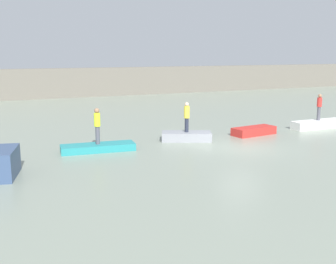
# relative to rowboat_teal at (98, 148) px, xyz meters

# --- Properties ---
(ground_plane) EXTENTS (120.00, 120.00, 0.00)m
(ground_plane) POSITION_rel_rowboat_teal_xyz_m (7.15, -2.39, -0.19)
(ground_plane) COLOR gray
(embankment_wall) EXTENTS (80.00, 1.20, 3.29)m
(embankment_wall) POSITION_rel_rowboat_teal_xyz_m (7.15, 26.43, 1.46)
(embankment_wall) COLOR #666056
(embankment_wall) RESTS_ON ground_plane
(rowboat_teal) EXTENTS (3.88, 1.54, 0.37)m
(rowboat_teal) POSITION_rel_rowboat_teal_xyz_m (0.00, 0.00, 0.00)
(rowboat_teal) COLOR teal
(rowboat_teal) RESTS_ON ground_plane
(rowboat_grey) EXTENTS (3.07, 2.25, 0.51)m
(rowboat_grey) POSITION_rel_rowboat_teal_xyz_m (5.33, 0.39, 0.07)
(rowboat_grey) COLOR gray
(rowboat_grey) RESTS_ON ground_plane
(rowboat_red) EXTENTS (2.95, 1.45, 0.49)m
(rowboat_red) POSITION_rel_rowboat_teal_xyz_m (9.92, 0.21, 0.06)
(rowboat_red) COLOR red
(rowboat_red) RESTS_ON ground_plane
(rowboat_white) EXTENTS (3.93, 1.01, 0.53)m
(rowboat_white) POSITION_rel_rowboat_teal_xyz_m (15.24, 0.32, 0.08)
(rowboat_white) COLOR white
(rowboat_white) RESTS_ON ground_plane
(person_hiviz_shirt) EXTENTS (0.32, 0.32, 1.87)m
(person_hiviz_shirt) POSITION_rel_rowboat_teal_xyz_m (0.00, 0.00, 1.25)
(person_hiviz_shirt) COLOR #4C4C56
(person_hiviz_shirt) RESTS_ON rowboat_teal
(person_yellow_shirt) EXTENTS (0.32, 0.32, 1.73)m
(person_yellow_shirt) POSITION_rel_rowboat_teal_xyz_m (5.33, 0.39, 1.28)
(person_yellow_shirt) COLOR #232838
(person_yellow_shirt) RESTS_ON rowboat_grey
(person_red_shirt) EXTENTS (0.32, 0.32, 1.77)m
(person_red_shirt) POSITION_rel_rowboat_teal_xyz_m (15.24, 0.32, 1.34)
(person_red_shirt) COLOR #4C4C56
(person_red_shirt) RESTS_ON rowboat_white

